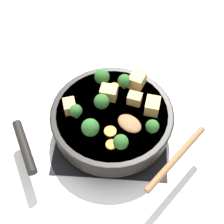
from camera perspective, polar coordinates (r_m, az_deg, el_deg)
name	(u,v)px	position (r m, az deg, el deg)	size (l,w,h in m)	color
ground_plane	(112,129)	(0.90, 0.00, -3.11)	(2.40, 2.40, 0.00)	silver
front_burner_grate	(112,127)	(0.89, 0.00, -2.69)	(0.31, 0.31, 0.03)	black
skillet_pan	(111,118)	(0.86, -0.12, -1.03)	(0.43, 0.36, 0.06)	black
wooden_spoon	(155,142)	(0.78, 7.83, -5.48)	(0.23, 0.23, 0.02)	brown
tofu_cube_center_large	(109,93)	(0.85, -0.60, 3.57)	(0.04, 0.04, 0.04)	tan
tofu_cube_near_handle	(135,99)	(0.85, 4.15, 2.44)	(0.04, 0.03, 0.03)	tan
tofu_cube_east_chunk	(152,106)	(0.83, 7.39, 1.12)	(0.05, 0.04, 0.04)	tan
tofu_cube_west_chunk	(137,80)	(0.88, 4.66, 5.88)	(0.05, 0.04, 0.04)	tan
tofu_cube_back_piece	(70,106)	(0.84, -7.73, 1.16)	(0.04, 0.03, 0.03)	tan
broccoli_floret_near_spoon	(102,77)	(0.88, -1.84, 6.46)	(0.04, 0.04, 0.05)	#709956
broccoli_floret_center_top	(76,111)	(0.81, -6.64, 0.19)	(0.03, 0.03, 0.04)	#709956
broccoli_floret_east_rim	(152,126)	(0.79, 7.38, -2.63)	(0.03, 0.03, 0.04)	#709956
broccoli_floret_west_rim	(124,81)	(0.87, 2.29, 5.66)	(0.04, 0.04, 0.05)	#709956
broccoli_floret_north_edge	(102,102)	(0.82, -1.93, 1.91)	(0.04, 0.04, 0.05)	#709956
broccoli_floret_south_cluster	(121,142)	(0.75, 1.61, -5.51)	(0.04, 0.04, 0.05)	#709956
broccoli_floret_mid_floret	(90,128)	(0.77, -3.99, -2.86)	(0.05, 0.05, 0.05)	#709956
carrot_slice_orange_thin	(114,87)	(0.89, 0.42, 4.66)	(0.03, 0.03, 0.01)	orange
carrot_slice_near_center	(112,131)	(0.80, -0.06, -3.58)	(0.03, 0.03, 0.01)	orange
carrot_slice_edge_slice	(111,145)	(0.78, -0.14, -5.98)	(0.03, 0.03, 0.01)	orange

